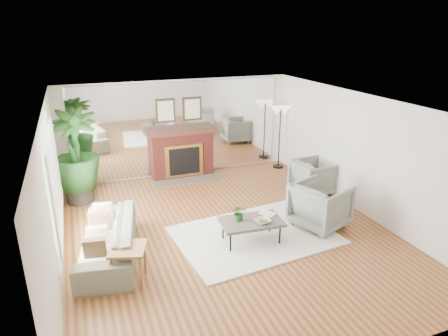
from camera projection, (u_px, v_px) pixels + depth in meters
name	position (u px, v px, depth m)	size (l,w,h in m)	color
ground	(227.00, 232.00, 7.76)	(7.00, 7.00, 0.00)	brown
wall_left	(53.00, 195.00, 6.34)	(0.02, 7.00, 2.50)	silver
wall_right	(361.00, 154.00, 8.34)	(0.02, 7.00, 2.50)	silver
wall_back	(179.00, 128.00, 10.41)	(6.00, 0.02, 2.50)	silver
mirror_panel	(179.00, 128.00, 10.39)	(5.40, 0.04, 2.40)	silver
window_panel	(54.00, 180.00, 6.67)	(0.04, 2.40, 1.50)	#B2E09E
fireplace	(182.00, 152.00, 10.40)	(1.85, 0.83, 2.05)	maroon
area_rug	(255.00, 235.00, 7.61)	(2.91, 2.08, 0.03)	silver
coffee_table	(251.00, 222.00, 7.26)	(1.17, 0.74, 0.45)	#5C5349
sofa	(108.00, 239.00, 6.85)	(2.26, 0.88, 0.66)	gray
armchair_back	(313.00, 177.00, 9.43)	(0.86, 0.89, 0.81)	gray
armchair_front	(320.00, 205.00, 7.86)	(0.96, 0.98, 0.90)	gray
side_table	(128.00, 253.00, 6.11)	(0.67, 0.67, 0.60)	#96613C
potted_ficus	(75.00, 154.00, 8.74)	(1.11, 1.11, 2.12)	#2A251E
floor_lamp	(281.00, 116.00, 10.78)	(0.56, 0.31, 1.73)	black
tabletop_plant	(239.00, 213.00, 7.20)	(0.28, 0.24, 0.31)	#23561F
fruit_bowl	(263.00, 221.00, 7.15)	(0.27, 0.27, 0.07)	#96613C
book	(264.00, 216.00, 7.40)	(0.21, 0.29, 0.02)	#96613C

